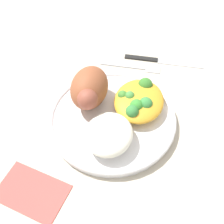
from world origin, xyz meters
name	(u,v)px	position (x,y,z in m)	size (l,w,h in m)	color
ground_plane	(112,122)	(0.00, 0.00, 0.00)	(2.00, 2.00, 0.00)	#BEB4A2
plate	(112,118)	(0.00, 0.00, 0.01)	(0.25, 0.25, 0.02)	white
roasted_chicken	(89,89)	(-0.02, -0.05, 0.06)	(0.11, 0.07, 0.07)	brown
rice_pile	(109,134)	(0.06, 0.01, 0.04)	(0.10, 0.09, 0.04)	white
mac_cheese_with_broccoli	(139,100)	(-0.04, 0.04, 0.04)	(0.12, 0.10, 0.04)	gold
fork	(134,67)	(-0.17, 0.01, 0.00)	(0.03, 0.14, 0.01)	#B2B2B7
knife	(157,60)	(-0.21, 0.06, 0.00)	(0.03, 0.19, 0.01)	black
napkin	(32,192)	(0.18, -0.09, 0.00)	(0.08, 0.12, 0.00)	#DB4C47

